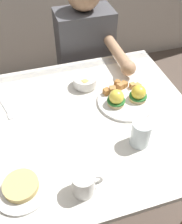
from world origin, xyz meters
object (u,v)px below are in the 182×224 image
Objects in this scene: dining_table at (65,140)px; diner_person at (87,58)px; fruit_bowl at (85,82)px; coffee_mug at (84,183)px; water_glass_near at (141,135)px; side_plate at (21,187)px; eggs_benedict_plate at (126,98)px; fork at (7,110)px.

dining_table is 0.66m from diner_person.
coffee_mug is at bearing -106.38° from fruit_bowl.
water_glass_near is 0.58× the size of side_plate.
side_plate is (-0.37, -0.48, -0.02)m from fruit_bowl.
side_plate is 0.18× the size of diner_person.
eggs_benedict_plate is 0.24× the size of diner_person.
fork is 1.32× the size of water_glass_near.
water_glass_near is 0.80m from diner_person.
water_glass_near is (-0.04, -0.24, 0.02)m from eggs_benedict_plate.
coffee_mug is at bearing -18.35° from side_plate.
fruit_bowl is 0.60× the size of side_plate.
coffee_mug is at bearing -153.04° from water_glass_near.
coffee_mug is 0.31m from water_glass_near.
water_glass_near reaches higher than side_plate.
fork reaches higher than dining_table.
water_glass_near is (0.27, -0.19, 0.16)m from dining_table.
water_glass_near reaches higher than eggs_benedict_plate.
eggs_benedict_plate is 2.42× the size of coffee_mug.
water_glass_near is (0.27, 0.14, -0.00)m from coffee_mug.
fork is at bearing 93.39° from side_plate.
fruit_bowl reaches higher than dining_table.
fruit_bowl is at bearing 54.02° from dining_table.
fruit_bowl is at bearing 9.18° from fork.
coffee_mug is (-0.16, -0.55, 0.02)m from fruit_bowl.
dining_table is 1.05× the size of diner_person.
fruit_bowl is 0.11× the size of diner_person.
eggs_benedict_plate is at bearing 80.48° from water_glass_near.
coffee_mug reaches higher than eggs_benedict_plate.
fruit_bowl is at bearing 73.62° from coffee_mug.
side_plate is (0.02, -0.42, 0.01)m from fork.
eggs_benedict_plate is 0.61m from side_plate.
fork is 0.42m from side_plate.
side_plate is at bearing 161.65° from coffee_mug.
coffee_mug is (-0.31, -0.38, 0.02)m from eggs_benedict_plate.
eggs_benedict_plate is (0.32, 0.06, 0.13)m from dining_table.
fruit_bowl is 0.61m from side_plate.
coffee_mug is 0.56× the size of side_plate.
water_glass_near reaches higher than fork.
eggs_benedict_plate is at bearing 50.57° from coffee_mug.
diner_person is at bearing 65.01° from dining_table.
coffee_mug is at bearing -106.72° from diner_person.
fruit_bowl is 0.58m from coffee_mug.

